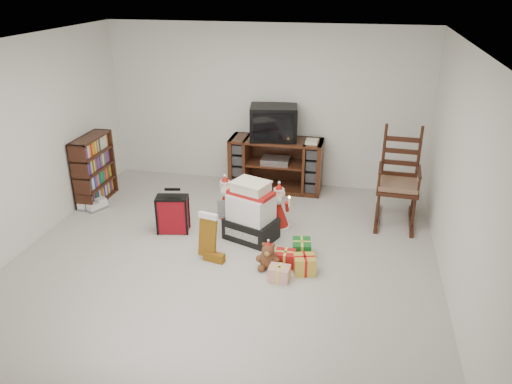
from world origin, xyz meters
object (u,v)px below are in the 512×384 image
(tv_stand, at_px, (276,164))
(gift_cluster, at_px, (292,259))
(bookshelf, at_px, (94,170))
(mrs_claus_figurine, at_px, (226,202))
(teddy_bear, at_px, (268,257))
(rocking_chair, at_px, (397,188))
(sneaker_pair, at_px, (92,205))
(crt_television, at_px, (274,123))
(gift_pile, at_px, (251,215))
(santa_figurine, at_px, (279,211))
(red_suitcase, at_px, (173,214))

(tv_stand, relative_size, gift_cluster, 1.82)
(bookshelf, relative_size, mrs_claus_figurine, 1.52)
(bookshelf, relative_size, teddy_bear, 3.04)
(rocking_chair, relative_size, mrs_claus_figurine, 2.09)
(sneaker_pair, bearing_deg, crt_television, 38.94)
(gift_cluster, xyz_separation_m, crt_television, (-0.64, 2.28, 0.96))
(teddy_bear, relative_size, gift_cluster, 0.42)
(rocking_chair, relative_size, gift_pile, 1.76)
(bookshelf, bearing_deg, teddy_bear, -25.04)
(bookshelf, xyz_separation_m, sneaker_pair, (0.06, -0.30, -0.42))
(tv_stand, relative_size, bookshelf, 1.44)
(gift_pile, xyz_separation_m, sneaker_pair, (-2.47, 0.39, -0.28))
(bookshelf, xyz_separation_m, santa_figurine, (2.83, -0.32, -0.23))
(tv_stand, relative_size, teddy_bear, 4.37)
(red_suitcase, bearing_deg, gift_pile, -8.90)
(gift_cluster, bearing_deg, gift_pile, 136.07)
(red_suitcase, xyz_separation_m, crt_television, (1.02, 1.72, 0.82))
(gift_cluster, bearing_deg, mrs_claus_figurine, 135.45)
(tv_stand, relative_size, santa_figurine, 2.19)
(rocking_chair, relative_size, red_suitcase, 2.30)
(mrs_claus_figurine, height_order, gift_cluster, mrs_claus_figurine)
(crt_television, bearing_deg, santa_figurine, -85.55)
(teddy_bear, height_order, gift_cluster, teddy_bear)
(red_suitcase, distance_m, mrs_claus_figurine, 0.77)
(gift_pile, height_order, teddy_bear, gift_pile)
(gift_pile, height_order, mrs_claus_figurine, gift_pile)
(rocking_chair, relative_size, sneaker_pair, 3.45)
(gift_pile, distance_m, santa_figurine, 0.48)
(sneaker_pair, bearing_deg, rocking_chair, 18.40)
(crt_television, bearing_deg, bookshelf, -167.21)
(red_suitcase, height_order, gift_cluster, red_suitcase)
(teddy_bear, bearing_deg, tv_stand, 97.81)
(gift_cluster, bearing_deg, rocking_chair, 51.77)
(mrs_claus_figurine, relative_size, sneaker_pair, 1.65)
(santa_figurine, bearing_deg, red_suitcase, -163.21)
(teddy_bear, bearing_deg, santa_figurine, 93.05)
(rocking_chair, distance_m, gift_pile, 2.06)
(red_suitcase, distance_m, teddy_bear, 1.53)
(gift_pile, bearing_deg, sneaker_pair, -167.96)
(rocking_chair, bearing_deg, tv_stand, 161.05)
(teddy_bear, bearing_deg, rocking_chair, 47.27)
(gift_cluster, bearing_deg, sneaker_pair, 162.28)
(gift_pile, relative_size, crt_television, 1.00)
(rocking_chair, xyz_separation_m, teddy_bear, (-1.48, -1.60, -0.32))
(teddy_bear, xyz_separation_m, crt_television, (-0.37, 2.35, 0.93))
(rocking_chair, height_order, red_suitcase, rocking_chair)
(tv_stand, distance_m, red_suitcase, 2.03)
(tv_stand, xyz_separation_m, sneaker_pair, (-2.50, -1.28, -0.36))
(gift_pile, relative_size, teddy_bear, 2.36)
(tv_stand, distance_m, santa_figurine, 1.34)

